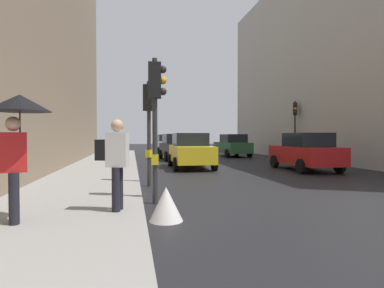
% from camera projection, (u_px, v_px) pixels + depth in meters
% --- Properties ---
extents(ground_plane, '(120.00, 120.00, 0.00)m').
position_uv_depth(ground_plane, '(361.00, 199.00, 8.15)').
color(ground_plane, black).
extents(sidewalk_kerb, '(3.31, 40.00, 0.16)m').
position_uv_depth(sidewalk_kerb, '(96.00, 175.00, 12.73)').
color(sidewalk_kerb, gray).
rests_on(sidewalk_kerb, ground).
extents(traffic_light_near_right, '(0.44, 0.37, 3.35)m').
position_uv_depth(traffic_light_near_right, '(150.00, 114.00, 10.24)').
color(traffic_light_near_right, '#2D2D2D').
rests_on(traffic_light_near_right, ground).
extents(traffic_light_mid_street, '(0.33, 0.45, 3.98)m').
position_uv_depth(traffic_light_mid_street, '(295.00, 119.00, 21.80)').
color(traffic_light_mid_street, '#2D2D2D').
rests_on(traffic_light_mid_street, ground).
extents(traffic_light_near_left, '(0.44, 0.27, 3.44)m').
position_uv_depth(traffic_light_near_left, '(156.00, 104.00, 7.60)').
color(traffic_light_near_left, '#2D2D2D').
rests_on(traffic_light_near_left, ground).
extents(car_yellow_taxi, '(2.09, 4.23, 1.76)m').
position_uv_depth(car_yellow_taxi, '(191.00, 151.00, 16.22)').
color(car_yellow_taxi, yellow).
rests_on(car_yellow_taxi, ground).
extents(car_silver_hatchback, '(2.11, 4.25, 1.76)m').
position_uv_depth(car_silver_hatchback, '(164.00, 143.00, 36.37)').
color(car_silver_hatchback, '#BCBCC1').
rests_on(car_silver_hatchback, ground).
extents(car_red_sedan, '(2.07, 4.23, 1.76)m').
position_uv_depth(car_red_sedan, '(305.00, 152.00, 15.11)').
color(car_red_sedan, red).
rests_on(car_red_sedan, ground).
extents(car_dark_suv, '(2.19, 4.29, 1.76)m').
position_uv_depth(car_dark_suv, '(176.00, 147.00, 21.91)').
color(car_dark_suv, black).
rests_on(car_dark_suv, ground).
extents(car_green_estate, '(2.19, 4.29, 1.76)m').
position_uv_depth(car_green_estate, '(232.00, 145.00, 25.54)').
color(car_green_estate, '#2D6038').
rests_on(car_green_estate, ground).
extents(car_white_compact, '(2.10, 4.24, 1.76)m').
position_uv_depth(car_white_compact, '(167.00, 144.00, 29.68)').
color(car_white_compact, silver).
rests_on(car_white_compact, ground).
extents(pedestrian_with_umbrella, '(1.00, 1.00, 2.14)m').
position_uv_depth(pedestrian_with_umbrella, '(18.00, 122.00, 5.34)').
color(pedestrian_with_umbrella, black).
rests_on(pedestrian_with_umbrella, sidewalk_kerb).
extents(pedestrian_with_black_backpack, '(0.65, 0.41, 1.77)m').
position_uv_depth(pedestrian_with_black_backpack, '(115.00, 159.00, 6.24)').
color(pedestrian_with_black_backpack, black).
rests_on(pedestrian_with_black_backpack, sidewalk_kerb).
extents(warning_sign_triangle, '(0.64, 0.64, 0.65)m').
position_uv_depth(warning_sign_triangle, '(166.00, 204.00, 6.08)').
color(warning_sign_triangle, silver).
rests_on(warning_sign_triangle, ground).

